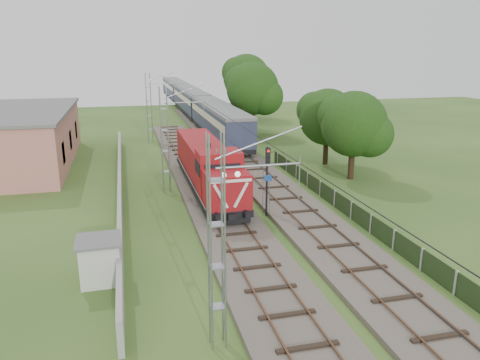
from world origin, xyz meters
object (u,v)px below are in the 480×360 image
object	(u,v)px
locomotive	(208,166)
coach_rake	(191,99)
relay_hut	(100,260)
signal_post	(267,169)

from	to	relation	value
locomotive	coach_rake	bearing A→B (deg)	83.51
locomotive	coach_rake	xyz separation A→B (m)	(5.00, 43.98, 0.43)
locomotive	relay_hut	xyz separation A→B (m)	(-7.40, -12.62, -1.06)
relay_hut	signal_post	bearing A→B (deg)	33.04
locomotive	coach_rake	world-z (taller)	locomotive
coach_rake	signal_post	bearing A→B (deg)	-92.45
signal_post	relay_hut	distance (m)	12.42
relay_hut	coach_rake	bearing A→B (deg)	77.64
signal_post	relay_hut	world-z (taller)	signal_post
coach_rake	signal_post	distance (m)	49.98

